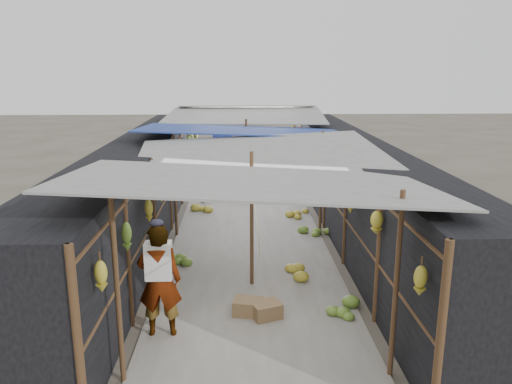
{
  "coord_description": "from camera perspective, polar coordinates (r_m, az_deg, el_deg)",
  "views": [
    {
      "loc": [
        -0.24,
        -5.93,
        4.06
      ],
      "look_at": [
        0.17,
        5.4,
        1.25
      ],
      "focal_mm": 35.0,
      "sensor_mm": 36.0,
      "label": 1
    }
  ],
  "objects": [
    {
      "name": "crate_near",
      "position": [
        8.65,
        -0.98,
        -13.03
      ],
      "size": [
        0.53,
        0.46,
        0.28
      ],
      "primitive_type": "cube",
      "rotation": [
        0.0,
        0.0,
        -0.19
      ],
      "color": "#956C4C",
      "rests_on": "ground"
    },
    {
      "name": "black_basin",
      "position": [
        17.9,
        1.96,
        1.08
      ],
      "size": [
        0.56,
        0.56,
        0.17
      ],
      "primitive_type": "cylinder",
      "color": "black",
      "rests_on": "ground"
    },
    {
      "name": "hanging_bananas",
      "position": [
        12.87,
        -0.4,
        3.16
      ],
      "size": [
        3.95,
        14.28,
        0.76
      ],
      "color": "gold",
      "rests_on": "ground"
    },
    {
      "name": "market_canopy",
      "position": [
        12.89,
        -0.84,
        6.57
      ],
      "size": [
        5.62,
        15.2,
        2.77
      ],
      "color": "brown",
      "rests_on": "ground"
    },
    {
      "name": "ground",
      "position": [
        7.19,
        0.22,
        -20.46
      ],
      "size": [
        80.0,
        80.0,
        0.0
      ],
      "primitive_type": "plane",
      "color": "#6B6356",
      "rests_on": "ground"
    },
    {
      "name": "crate_back",
      "position": [
        15.83,
        -2.17,
        -0.47
      ],
      "size": [
        0.42,
        0.35,
        0.26
      ],
      "primitive_type": "cube",
      "rotation": [
        0.0,
        0.0,
        0.05
      ],
      "color": "#956C4C",
      "rests_on": "ground"
    },
    {
      "name": "stall_right",
      "position": [
        13.1,
        10.97,
        0.83
      ],
      "size": [
        1.4,
        15.0,
        2.3
      ],
      "primitive_type": "cube",
      "color": "black",
      "rests_on": "ground"
    },
    {
      "name": "stall_left",
      "position": [
        13.0,
        -12.91,
        0.63
      ],
      "size": [
        1.4,
        15.0,
        2.3
      ],
      "primitive_type": "cube",
      "color": "black",
      "rests_on": "ground"
    },
    {
      "name": "vendor_elderly",
      "position": [
        7.88,
        -10.97,
        -9.92
      ],
      "size": [
        0.68,
        0.46,
        1.82
      ],
      "primitive_type": "imported",
      "rotation": [
        0.0,
        0.0,
        3.18
      ],
      "color": "white",
      "rests_on": "ground"
    },
    {
      "name": "aisle_slab",
      "position": [
        13.07,
        -0.9,
        -4.12
      ],
      "size": [
        3.6,
        16.0,
        0.02
      ],
      "primitive_type": "cube",
      "color": "#9E998E",
      "rests_on": "ground"
    },
    {
      "name": "shopper_blue",
      "position": [
        15.51,
        -5.1,
        1.48
      ],
      "size": [
        0.86,
        0.78,
        1.46
      ],
      "primitive_type": "imported",
      "rotation": [
        0.0,
        0.0,
        0.38
      ],
      "color": "navy",
      "rests_on": "ground"
    },
    {
      "name": "crate_mid",
      "position": [
        8.54,
        1.18,
        -13.39
      ],
      "size": [
        0.57,
        0.52,
        0.28
      ],
      "primitive_type": "cube",
      "rotation": [
        0.0,
        0.0,
        0.38
      ],
      "color": "#956C4C",
      "rests_on": "ground"
    },
    {
      "name": "vendor_seated",
      "position": [
        16.82,
        4.33,
        1.52
      ],
      "size": [
        0.56,
        0.68,
        0.91
      ],
      "primitive_type": "imported",
      "rotation": [
        0.0,
        0.0,
        -1.12
      ],
      "color": "#534C48",
      "rests_on": "ground"
    },
    {
      "name": "floor_bananas",
      "position": [
        13.21,
        2.51,
        -3.27
      ],
      "size": [
        3.9,
        10.17,
        0.36
      ],
      "color": "gold",
      "rests_on": "ground"
    }
  ]
}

